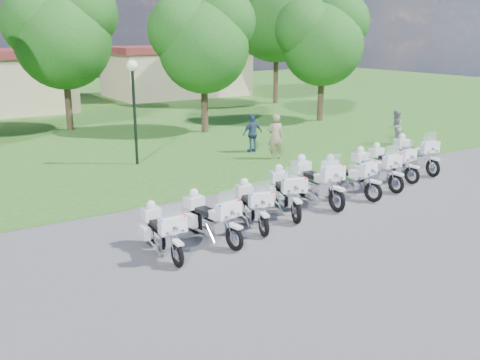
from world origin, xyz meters
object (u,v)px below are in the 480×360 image
motorcycle_0 (162,230)px  motorcycle_8 (414,153)px  motorcycle_3 (286,191)px  bystander_b (395,127)px  lamp_post (133,86)px  bystander_a (275,137)px  motorcycle_4 (316,180)px  motorcycle_6 (375,168)px  motorcycle_1 (211,217)px  motorcycle_2 (252,205)px  bystander_c (253,133)px  motorcycle_5 (348,176)px  motorcycle_7 (391,162)px

motorcycle_0 → motorcycle_8: size_ratio=0.88×
motorcycle_3 → bystander_b: bystander_b is taller
lamp_post → bystander_a: lamp_post is taller
motorcycle_4 → motorcycle_6: (2.92, 0.30, -0.05)m
motorcycle_1 → motorcycle_2: bearing=-176.7°
bystander_c → motorcycle_1: bearing=50.1°
motorcycle_4 → bystander_a: 6.11m
motorcycle_4 → motorcycle_8: (5.87, 1.06, -0.03)m
bystander_b → motorcycle_5: bearing=-5.6°
bystander_a → bystander_b: size_ratio=1.15×
bystander_c → motorcycle_3: bearing=62.7°
motorcycle_3 → motorcycle_4: size_ratio=0.89×
motorcycle_3 → motorcycle_5: size_ratio=0.99×
motorcycle_7 → bystander_a: (-1.76, 4.84, 0.32)m
motorcycle_7 → motorcycle_2: bearing=7.1°
motorcycle_3 → motorcycle_8: 7.39m
motorcycle_1 → motorcycle_0: bearing=-3.0°
motorcycle_1 → motorcycle_5: 5.85m
motorcycle_6 → bystander_c: bearing=-85.8°
motorcycle_1 → motorcycle_8: motorcycle_8 is taller
motorcycle_8 → bystander_b: (3.28, 3.93, 0.14)m
lamp_post → motorcycle_5: bearing=-61.4°
bystander_a → motorcycle_8: bearing=143.8°
bystander_b → motorcycle_6: bearing=-1.3°
motorcycle_5 → bystander_b: bearing=-159.6°
motorcycle_4 → motorcycle_7: size_ratio=1.14×
motorcycle_2 → motorcycle_7: motorcycle_7 is taller
motorcycle_4 → lamp_post: lamp_post is taller
motorcycle_2 → lamp_post: size_ratio=0.51×
lamp_post → bystander_c: 5.82m
motorcycle_0 → bystander_c: (8.23, 8.41, 0.25)m
bystander_a → bystander_b: bystander_a is taller
motorcycle_2 → motorcycle_7: bearing=-155.1°
motorcycle_8 → bystander_a: (-3.41, 4.52, 0.27)m
motorcycle_8 → motorcycle_7: bearing=18.4°
motorcycle_7 → motorcycle_5: bearing=10.3°
motorcycle_4 → bystander_a: size_ratio=1.34×
motorcycle_6 → motorcycle_0: bearing=9.6°
motorcycle_0 → motorcycle_3: bearing=-166.7°
motorcycle_1 → bystander_a: size_ratio=1.17×
motorcycle_1 → motorcycle_2: size_ratio=1.05×
motorcycle_2 → bystander_c: 9.52m
motorcycle_8 → bystander_c: bearing=-53.2°
motorcycle_4 → bystander_c: motorcycle_4 is taller
motorcycle_4 → motorcycle_7: motorcycle_4 is taller
motorcycle_5 → bystander_a: size_ratio=1.21×
motorcycle_0 → bystander_c: 11.77m
lamp_post → motorcycle_8: bearing=-37.7°
motorcycle_3 → bystander_b: 11.79m
motorcycle_4 → motorcycle_5: motorcycle_4 is taller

